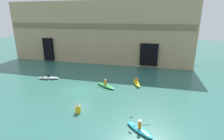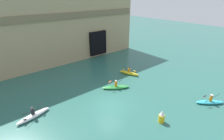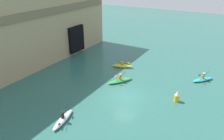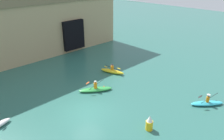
{
  "view_description": "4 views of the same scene",
  "coord_description": "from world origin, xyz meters",
  "px_view_note": "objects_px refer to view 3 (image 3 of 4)",
  "views": [
    {
      "loc": [
        9.26,
        -19.74,
        9.55
      ],
      "look_at": [
        3.66,
        2.49,
        2.45
      ],
      "focal_mm": 28.0,
      "sensor_mm": 36.0,
      "label": 1
    },
    {
      "loc": [
        -9.62,
        -12.03,
        10.79
      ],
      "look_at": [
        3.28,
        3.51,
        1.92
      ],
      "focal_mm": 28.0,
      "sensor_mm": 36.0,
      "label": 2
    },
    {
      "loc": [
        -18.66,
        -9.28,
        12.78
      ],
      "look_at": [
        3.02,
        3.53,
        1.26
      ],
      "focal_mm": 35.0,
      "sensor_mm": 36.0,
      "label": 3
    },
    {
      "loc": [
        -9.23,
        -12.7,
        11.01
      ],
      "look_at": [
        3.72,
        0.76,
        2.5
      ],
      "focal_mm": 35.0,
      "sensor_mm": 36.0,
      "label": 4
    }
  ],
  "objects_px": {
    "kayak_white": "(63,119)",
    "kayak_yellow": "(123,66)",
    "kayak_green": "(120,80)",
    "kayak_cyan": "(203,79)",
    "marker_buoy": "(177,97)"
  },
  "relations": [
    {
      "from": "kayak_green",
      "to": "marker_buoy",
      "type": "relative_size",
      "value": 2.6
    },
    {
      "from": "kayak_green",
      "to": "kayak_yellow",
      "type": "relative_size",
      "value": 1.09
    },
    {
      "from": "kayak_green",
      "to": "kayak_cyan",
      "type": "distance_m",
      "value": 10.49
    },
    {
      "from": "kayak_white",
      "to": "kayak_yellow",
      "type": "distance_m",
      "value": 13.8
    },
    {
      "from": "kayak_white",
      "to": "kayak_green",
      "type": "distance_m",
      "value": 9.64
    },
    {
      "from": "kayak_white",
      "to": "marker_buoy",
      "type": "bearing_deg",
      "value": -54.77
    },
    {
      "from": "kayak_white",
      "to": "kayak_cyan",
      "type": "height_order",
      "value": "kayak_cyan"
    },
    {
      "from": "marker_buoy",
      "to": "kayak_green",
      "type": "bearing_deg",
      "value": 83.47
    },
    {
      "from": "kayak_yellow",
      "to": "marker_buoy",
      "type": "height_order",
      "value": "marker_buoy"
    },
    {
      "from": "kayak_cyan",
      "to": "marker_buoy",
      "type": "xyz_separation_m",
      "value": [
        -6.45,
        1.56,
        0.37
      ]
    },
    {
      "from": "marker_buoy",
      "to": "kayak_white",
      "type": "bearing_deg",
      "value": 137.24
    },
    {
      "from": "kayak_white",
      "to": "kayak_yellow",
      "type": "xyz_separation_m",
      "value": [
        13.76,
        1.08,
        0.02
      ]
    },
    {
      "from": "kayak_cyan",
      "to": "kayak_yellow",
      "type": "bearing_deg",
      "value": -43.55
    },
    {
      "from": "kayak_white",
      "to": "kayak_yellow",
      "type": "height_order",
      "value": "kayak_white"
    },
    {
      "from": "kayak_white",
      "to": "kayak_green",
      "type": "bearing_deg",
      "value": -16.82
    }
  ]
}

